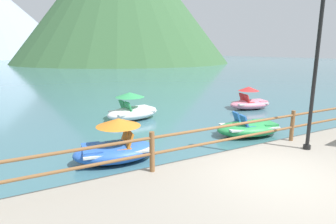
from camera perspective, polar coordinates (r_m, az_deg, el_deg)
ground_plane at (r=44.38m, az=-22.23°, el=7.42°), size 200.00×200.00×0.00m
dock_railing at (r=7.75m, az=12.90°, el=-4.16°), size 23.92×0.12×0.95m
lamp_post at (r=8.57m, az=27.87°, el=10.49°), size 0.28×0.28×4.47m
pedal_boat_0 at (r=13.15m, az=-7.16°, el=0.38°), size 2.66×1.74×1.27m
pedal_boat_1 at (r=16.00m, az=16.14°, el=2.00°), size 2.48×1.60×1.22m
pedal_boat_3 at (r=8.30m, az=-10.56°, el=-6.96°), size 2.53×1.66×1.27m
pedal_boat_4 at (r=11.02m, az=16.00°, el=-3.12°), size 2.74×1.89×0.88m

